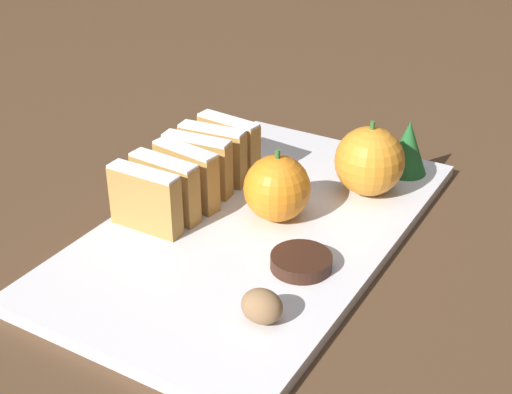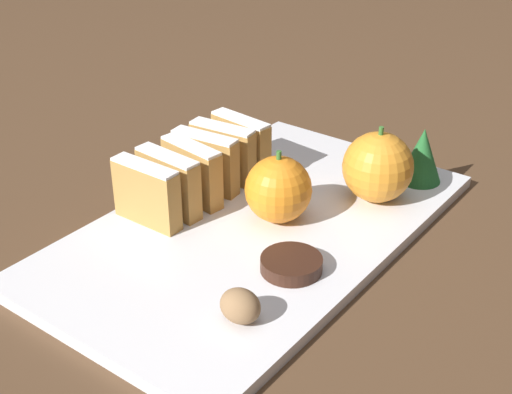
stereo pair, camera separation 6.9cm
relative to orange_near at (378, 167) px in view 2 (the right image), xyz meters
name	(u,v)px [view 2 (the right image)]	position (x,y,z in m)	size (l,w,h in m)	color
ground_plane	(256,234)	(-0.07, -0.12, -0.05)	(6.00, 6.00, 0.00)	#513823
serving_platter	(256,229)	(-0.07, -0.12, -0.04)	(0.26, 0.45, 0.01)	white
stollen_slice_front	(147,194)	(-0.16, -0.18, -0.01)	(0.08, 0.02, 0.06)	#B28442
stollen_slice_second	(169,183)	(-0.16, -0.15, -0.01)	(0.08, 0.02, 0.06)	#B28442
stollen_slice_third	(190,173)	(-0.15, -0.12, -0.01)	(0.08, 0.03, 0.06)	#B28442
stollen_slice_fourth	(205,162)	(-0.16, -0.09, -0.01)	(0.08, 0.03, 0.06)	#B28442
stollen_slice_fifth	(223,153)	(-0.16, -0.06, -0.01)	(0.08, 0.03, 0.06)	#B28442
stollen_slice_sixth	(241,144)	(-0.15, -0.03, -0.01)	(0.08, 0.03, 0.06)	#B28442
orange_near	(378,167)	(0.00, 0.00, 0.00)	(0.07, 0.07, 0.08)	orange
orange_far	(278,189)	(-0.06, -0.10, 0.00)	(0.07, 0.07, 0.07)	orange
walnut	(240,306)	(0.01, -0.24, -0.02)	(0.04, 0.03, 0.03)	#8E6B47
chocolate_cookie	(291,264)	(0.00, -0.16, -0.03)	(0.06, 0.06, 0.01)	#381E14
evergreen_sprig	(422,155)	(0.02, 0.07, -0.01)	(0.05, 0.05, 0.06)	#23662D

